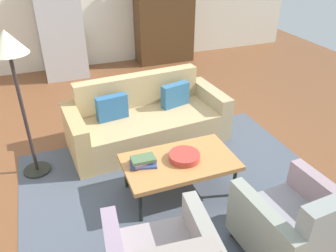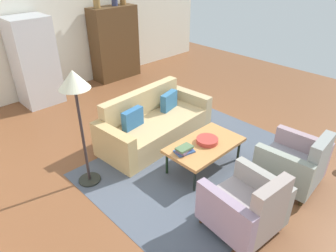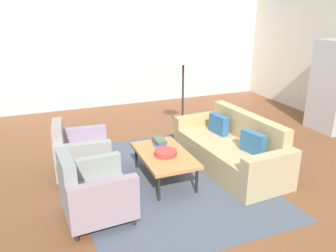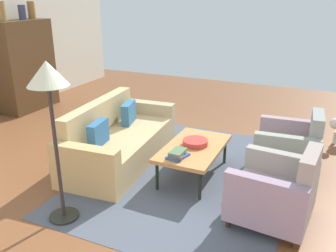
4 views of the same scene
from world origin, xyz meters
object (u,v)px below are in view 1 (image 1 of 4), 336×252
(couch, at_px, (146,121))
(floor_lamp, at_px, (10,57))
(armchair_right, at_px, (297,229))
(fruit_bowl, at_px, (184,157))
(refrigerator, at_px, (60,28))
(cabinet, at_px, (164,19))
(book_stack, at_px, (143,161))
(coffee_table, at_px, (180,163))

(couch, distance_m, floor_lamp, 1.89)
(couch, bearing_deg, floor_lamp, 4.86)
(couch, xyz_separation_m, floor_lamp, (-1.47, -0.23, 1.16))
(armchair_right, bearing_deg, fruit_bowl, 111.44)
(refrigerator, relative_size, floor_lamp, 1.08)
(couch, distance_m, armchair_right, 2.43)
(cabinet, bearing_deg, fruit_bowl, -107.43)
(cabinet, relative_size, floor_lamp, 1.05)
(couch, distance_m, book_stack, 1.20)
(book_stack, bearing_deg, couch, 71.32)
(armchair_right, distance_m, book_stack, 1.59)
(couch, height_order, armchair_right, armchair_right)
(book_stack, distance_m, cabinet, 4.48)
(fruit_bowl, height_order, refrigerator, refrigerator)
(coffee_table, distance_m, book_stack, 0.40)
(refrigerator, height_order, floor_lamp, refrigerator)
(cabinet, relative_size, refrigerator, 0.97)
(coffee_table, bearing_deg, armchair_right, -62.60)
(coffee_table, xyz_separation_m, fruit_bowl, (0.05, -0.00, 0.07))
(fruit_bowl, distance_m, floor_lamp, 2.05)
(cabinet, bearing_deg, coffee_table, -108.10)
(fruit_bowl, relative_size, cabinet, 0.19)
(couch, xyz_separation_m, cabinet, (1.37, 2.99, 0.61))
(coffee_table, xyz_separation_m, floor_lamp, (-1.48, 0.95, 1.05))
(coffee_table, relative_size, cabinet, 0.67)
(couch, bearing_deg, coffee_table, 86.13)
(couch, bearing_deg, book_stack, 67.15)
(coffee_table, bearing_deg, refrigerator, 100.68)
(armchair_right, distance_m, fruit_bowl, 1.29)
(cabinet, bearing_deg, armchair_right, -98.09)
(book_stack, height_order, cabinet, cabinet)
(armchair_right, distance_m, cabinet, 5.42)
(fruit_bowl, xyz_separation_m, floor_lamp, (-1.53, 0.95, 0.98))
(cabinet, bearing_deg, floor_lamp, -131.43)
(coffee_table, height_order, book_stack, book_stack)
(coffee_table, xyz_separation_m, book_stack, (-0.38, 0.07, 0.08))
(coffee_table, height_order, armchair_right, armchair_right)
(refrigerator, xyz_separation_m, floor_lamp, (-0.71, -3.11, 0.52))
(fruit_bowl, xyz_separation_m, cabinet, (1.31, 4.17, 0.44))
(armchair_right, relative_size, fruit_bowl, 2.63)
(cabinet, height_order, floor_lamp, cabinet)
(coffee_table, distance_m, cabinet, 4.42)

